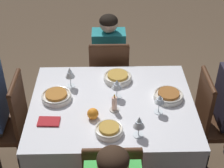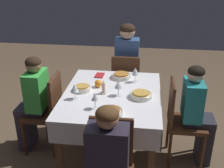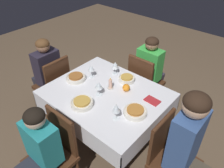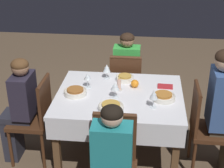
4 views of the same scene
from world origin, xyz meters
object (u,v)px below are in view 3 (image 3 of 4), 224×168
Objects in this scene: chair_west at (169,156)px; chair_east at (55,85)px; person_adult_denim at (189,150)px; bowl_west at (135,111)px; candle_centerpiece at (110,85)px; napkin_red_folded at (152,101)px; person_child_green at (151,71)px; person_child_teal at (39,157)px; chair_south at (144,82)px; person_child_dark at (46,74)px; wine_glass_north at (99,86)px; chair_north at (55,151)px; orange_fruit at (126,88)px; wine_glass_west at (116,108)px; bowl_north at (82,103)px; bowl_south at (127,78)px; wine_glass_east at (91,68)px; bowl_east at (76,77)px; wine_glass_south at (115,65)px; dining_table at (106,100)px.

chair_west is 1.00× the size of chair_east.
bowl_west is at bearing 87.37° from person_adult_denim.
candle_centerpiece is 0.46m from napkin_red_folded.
person_child_green is (-0.83, -0.94, 0.10)m from chair_east.
person_child_teal is (0.94, 0.78, -0.12)m from person_adult_denim.
person_child_green is at bearing 45.13° from person_adult_denim.
chair_west is at bearing 143.97° from napkin_red_folded.
chair_south is 0.89m from bowl_west.
wine_glass_north is (-0.93, -0.01, 0.25)m from person_child_dark.
chair_north and chair_east have the same top height.
person_child_green is at bearing -80.14° from orange_fruit.
chair_east reaches higher than orange_fruit.
chair_north is (0.00, 1.41, 0.00)m from chair_south.
candle_centerpiece is at bearing -98.36° from wine_glass_north.
person_child_green is 1.00m from bowl_west.
chair_west is 1.62m from chair_east.
chair_west is at bearing -164.63° from wine_glass_west.
chair_north is at bearing 94.36° from wine_glass_north.
bowl_north is at bearing 84.36° from candle_centerpiece.
person_adult_denim is 1.00m from bowl_south.
wine_glass_east is 1.91× the size of orange_fruit.
person_child_dark is at bearing 4.10° from bowl_east.
bowl_west is at bearing 58.87° from chair_north.
bowl_east is at bearing 15.97° from napkin_red_folded.
wine_glass_north is 0.16m from candle_centerpiece.
chair_south is 0.62m from orange_fruit.
person_child_teal reaches higher than candle_centerpiece.
person_child_dark reaches higher than wine_glass_east.
wine_glass_south is at bearing -7.46° from bowl_south.
wine_glass_east is (0.32, -0.11, 0.21)m from dining_table.
wine_glass_west reaches higher than chair_south.
wine_glass_north reaches higher than bowl_west.
person_adult_denim is at bearing 171.61° from wine_glass_east.
dining_table is 0.43m from bowl_west.
chair_east is 1.25m from person_child_green.
bowl_south is (-0.99, -0.39, 0.17)m from person_child_dark.
person_child_green is (0.94, -0.93, -0.11)m from person_adult_denim.
bowl_south is (0.29, -0.53, -0.09)m from wine_glass_west.
wine_glass_north is 0.30m from orange_fruit.
chair_north is at bearing 89.18° from bowl_south.
bowl_south is at bearing -54.33° from orange_fruit.
person_child_green is 5.96× the size of bowl_south.
wine_glass_south is 0.64m from bowl_north.
person_child_dark is at bearing 9.90° from candle_centerpiece.
person_adult_denim is at bearing 159.61° from wine_glass_south.
candle_centerpiece is at bearing 99.90° from person_child_dark.
bowl_south is at bearing -150.00° from wine_glass_east.
chair_west is at bearing 38.09° from chair_north.
bowl_north is at bearing 45.29° from napkin_red_folded.
wine_glass_west is (-1.13, 0.13, 0.36)m from chair_east.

